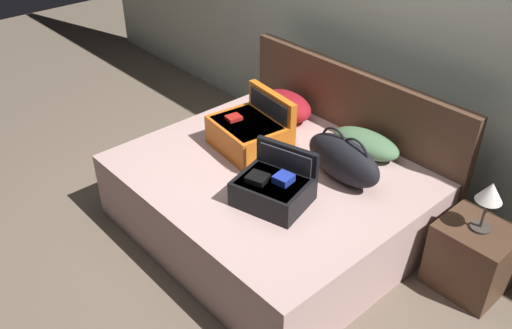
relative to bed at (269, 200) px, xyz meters
name	(u,v)px	position (x,y,z in m)	size (l,w,h in m)	color
ground_plane	(226,253)	(0.00, -0.40, -0.25)	(12.00, 12.00, 0.00)	#6B5B4C
back_wall	(396,16)	(0.00, 1.25, 1.05)	(8.00, 0.10, 2.60)	#B7C1B2
bed	(269,200)	(0.00, 0.00, 0.00)	(1.94, 1.62, 0.51)	#BC9993
headboard	(350,130)	(0.00, 0.85, 0.24)	(1.98, 0.08, 1.00)	#4C3323
hard_case_large	(250,132)	(-0.31, 0.10, 0.39)	(0.56, 0.50, 0.39)	#D16619
hard_case_medium	(274,187)	(0.27, -0.22, 0.36)	(0.51, 0.47, 0.33)	black
duffel_bag	(343,159)	(0.39, 0.29, 0.41)	(0.60, 0.25, 0.35)	black
pillow_near_headboard	(286,106)	(-0.47, 0.61, 0.36)	(0.49, 0.31, 0.20)	maroon
pillow_center_head	(366,143)	(0.29, 0.66, 0.34)	(0.52, 0.27, 0.16)	#4C724C
nightstand	(472,257)	(1.25, 0.56, -0.02)	(0.44, 0.40, 0.46)	#4C3323
table_lamp	(490,195)	(1.25, 0.56, 0.46)	(0.15, 0.15, 0.33)	#3F3833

